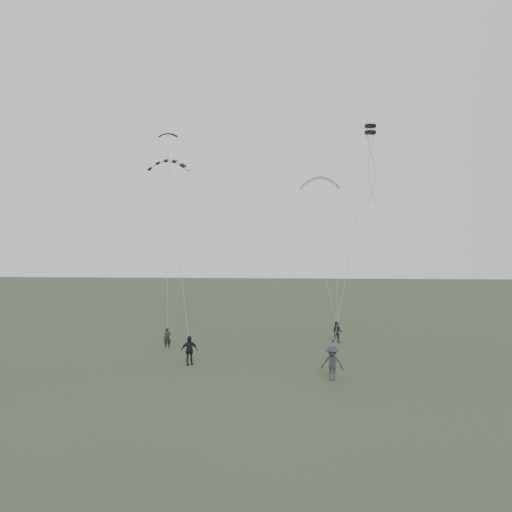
# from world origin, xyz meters

# --- Properties ---
(ground) EXTENTS (140.00, 140.00, 0.00)m
(ground) POSITION_xyz_m (0.00, 0.00, 0.00)
(ground) COLOR #34442B
(ground) RESTS_ON ground
(flyer_left) EXTENTS (0.61, 0.48, 1.49)m
(flyer_left) POSITION_xyz_m (-5.74, 4.63, 0.75)
(flyer_left) COLOR black
(flyer_left) RESTS_ON ground
(flyer_right) EXTENTS (0.90, 0.76, 1.63)m
(flyer_right) POSITION_xyz_m (6.95, 7.42, 0.81)
(flyer_right) COLOR black
(flyer_right) RESTS_ON ground
(flyer_center) EXTENTS (1.17, 0.82, 1.84)m
(flyer_center) POSITION_xyz_m (-3.19, -0.08, 0.92)
(flyer_center) COLOR black
(flyer_center) RESTS_ON ground
(flyer_far) EXTENTS (1.40, 0.97, 1.98)m
(flyer_far) POSITION_xyz_m (5.62, -3.10, 0.99)
(flyer_far) COLOR #2E2E33
(flyer_far) RESTS_ON ground
(kite_dark_small) EXTENTS (1.59, 0.60, 0.62)m
(kite_dark_small) POSITION_xyz_m (-7.00, 10.37, 16.90)
(kite_dark_small) COLOR black
(kite_dark_small) RESTS_ON flyer_left
(kite_pale_large) EXTENTS (3.88, 1.44, 1.72)m
(kite_pale_large) POSITION_xyz_m (6.08, 15.63, 13.73)
(kite_pale_large) COLOR #97999C
(kite_pale_large) RESTS_ON flyer_right
(kite_striped) EXTENTS (3.15, 1.36, 1.36)m
(kite_striped) POSITION_xyz_m (-5.68, 5.03, 13.81)
(kite_striped) COLOR black
(kite_striped) RESTS_ON flyer_center
(kite_box) EXTENTS (0.79, 0.80, 0.72)m
(kite_box) POSITION_xyz_m (8.88, 4.46, 15.77)
(kite_box) COLOR black
(kite_box) RESTS_ON flyer_far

